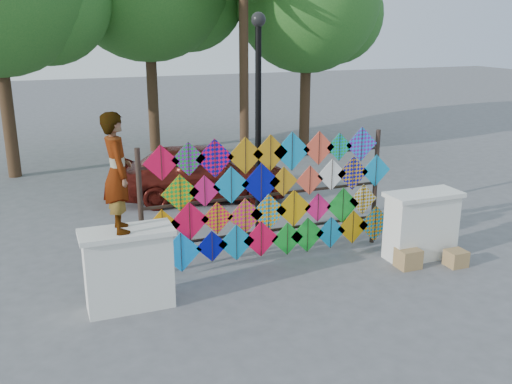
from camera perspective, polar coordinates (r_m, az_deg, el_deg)
ground at (r=10.14m, az=2.81°, el=-8.29°), size 80.00×80.00×0.00m
parapet_left at (r=9.01m, az=-12.62°, el=-7.46°), size 1.40×0.65×1.28m
parapet_right at (r=11.05m, az=16.21°, el=-3.18°), size 1.40×0.65×1.28m
kite_rack at (r=10.36m, az=1.74°, el=-0.57°), size 4.95×0.24×2.40m
tree_east at (r=20.01m, az=5.36°, el=18.54°), size 5.40×4.80×7.42m
vendor_woman at (r=8.51m, az=-13.70°, el=1.89°), size 0.43×0.65×1.78m
sedan at (r=14.22m, az=-5.42°, el=2.04°), size 4.47×2.61×1.43m
lamppost at (r=11.27m, az=0.23°, el=8.56°), size 0.28×0.28×4.46m
cardboard_box_near at (r=10.72m, az=14.97°, el=-6.41°), size 0.40×0.36×0.36m
cardboard_box_far at (r=11.05m, az=19.37°, el=-6.27°), size 0.35×0.32×0.30m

